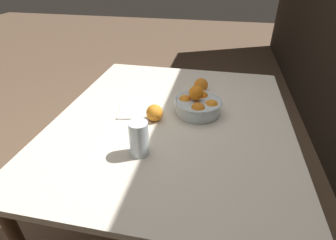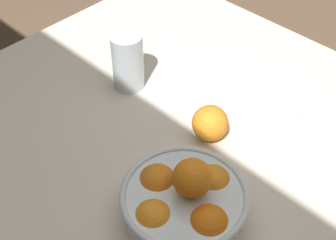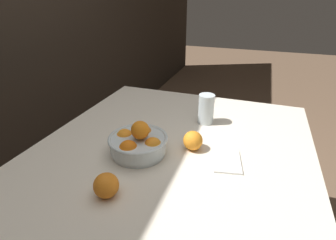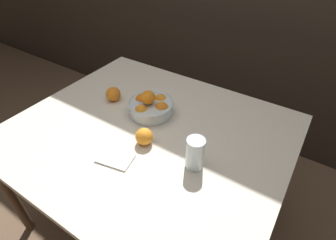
% 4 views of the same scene
% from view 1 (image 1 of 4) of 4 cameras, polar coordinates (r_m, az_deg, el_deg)
% --- Properties ---
extents(ground_plane, '(12.00, 12.00, 0.00)m').
position_cam_1_polar(ground_plane, '(1.78, 0.80, -19.77)').
color(ground_plane, brown).
extents(dining_table, '(1.31, 1.12, 0.73)m').
position_cam_1_polar(dining_table, '(1.32, 1.02, -1.80)').
color(dining_table, beige).
rests_on(dining_table, ground_plane).
extents(fruit_bowl, '(0.24, 0.24, 0.15)m').
position_cam_1_polar(fruit_bowl, '(1.31, 6.55, 3.30)').
color(fruit_bowl, silver).
rests_on(fruit_bowl, dining_table).
extents(juice_glass, '(0.08, 0.08, 0.15)m').
position_cam_1_polar(juice_glass, '(1.03, -6.31, -4.33)').
color(juice_glass, '#F4A314').
rests_on(juice_glass, dining_table).
extents(orange_loose_near_bowl, '(0.08, 0.08, 0.08)m').
position_cam_1_polar(orange_loose_near_bowl, '(1.54, 7.18, 7.52)').
color(orange_loose_near_bowl, orange).
rests_on(orange_loose_near_bowl, dining_table).
extents(orange_loose_front, '(0.08, 0.08, 0.08)m').
position_cam_1_polar(orange_loose_front, '(1.25, -2.94, 1.59)').
color(orange_loose_front, orange).
rests_on(orange_loose_front, dining_table).
extents(napkin, '(0.17, 0.13, 0.01)m').
position_cam_1_polar(napkin, '(1.35, -8.57, 1.86)').
color(napkin, white).
rests_on(napkin, dining_table).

